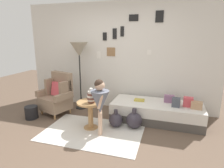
# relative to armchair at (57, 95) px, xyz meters

# --- Properties ---
(ground_plane) EXTENTS (12.00, 12.00, 0.00)m
(ground_plane) POSITION_rel_armchair_xyz_m (1.24, -1.10, -0.44)
(ground_plane) COLOR brown
(gallery_wall) EXTENTS (4.80, 0.12, 2.60)m
(gallery_wall) POSITION_rel_armchair_xyz_m (1.24, 0.85, 0.86)
(gallery_wall) COLOR silver
(gallery_wall) RESTS_ON ground
(rug) EXTENTS (1.87, 1.24, 0.01)m
(rug) POSITION_rel_armchair_xyz_m (1.16, -0.66, -0.43)
(rug) COLOR silver
(rug) RESTS_ON ground
(armchair) EXTENTS (0.87, 0.76, 0.97)m
(armchair) POSITION_rel_armchair_xyz_m (0.00, 0.00, 0.00)
(armchair) COLOR tan
(armchair) RESTS_ON ground
(daybed) EXTENTS (1.92, 0.84, 0.40)m
(daybed) POSITION_rel_armchair_xyz_m (2.28, 0.25, -0.24)
(daybed) COLOR #4C4742
(daybed) RESTS_ON ground
(pillow_head) EXTENTS (0.22, 0.15, 0.15)m
(pillow_head) POSITION_rel_armchair_xyz_m (3.04, 0.12, 0.04)
(pillow_head) COLOR tan
(pillow_head) RESTS_ON daybed
(pillow_mid) EXTENTS (0.20, 0.14, 0.20)m
(pillow_mid) POSITION_rel_armchair_xyz_m (2.89, 0.21, 0.06)
(pillow_mid) COLOR #D64C56
(pillow_mid) RESTS_ON daybed
(pillow_back) EXTENTS (0.17, 0.13, 0.19)m
(pillow_back) POSITION_rel_armchair_xyz_m (2.66, 0.12, 0.06)
(pillow_back) COLOR #474C56
(pillow_back) RESTS_ON daybed
(pillow_extra) EXTENTS (0.22, 0.13, 0.15)m
(pillow_extra) POSITION_rel_armchair_xyz_m (2.53, 0.38, 0.04)
(pillow_extra) COLOR gray
(pillow_extra) RESTS_ON daybed
(side_table) EXTENTS (0.52, 0.52, 0.56)m
(side_table) POSITION_rel_armchair_xyz_m (1.06, -0.51, -0.05)
(side_table) COLOR tan
(side_table) RESTS_ON ground
(vase_striped) EXTENTS (0.17, 0.17, 0.28)m
(vase_striped) POSITION_rel_armchair_xyz_m (1.10, -0.54, 0.23)
(vase_striped) COLOR brown
(vase_striped) RESTS_ON side_table
(floor_lamp) EXTENTS (0.42, 0.42, 1.66)m
(floor_lamp) POSITION_rel_armchair_xyz_m (0.37, 0.47, 1.00)
(floor_lamp) COLOR black
(floor_lamp) RESTS_ON ground
(person_child) EXTENTS (0.34, 0.34, 1.05)m
(person_child) POSITION_rel_armchair_xyz_m (1.32, -0.68, 0.23)
(person_child) COLOR #D8AD8E
(person_child) RESTS_ON ground
(book_on_daybed) EXTENTS (0.22, 0.17, 0.03)m
(book_on_daybed) POSITION_rel_armchair_xyz_m (1.89, 0.29, -0.02)
(book_on_daybed) COLOR gold
(book_on_daybed) RESTS_ON daybed
(demijohn_near) EXTENTS (0.28, 0.28, 0.37)m
(demijohn_near) POSITION_rel_armchair_xyz_m (1.52, -0.30, -0.29)
(demijohn_near) COLOR #332D38
(demijohn_near) RESTS_ON ground
(demijohn_far) EXTENTS (0.32, 0.32, 0.41)m
(demijohn_far) POSITION_rel_armchair_xyz_m (1.88, -0.25, -0.27)
(demijohn_far) COLOR #332D38
(demijohn_far) RESTS_ON ground
(magazine_basket) EXTENTS (0.28, 0.28, 0.28)m
(magazine_basket) POSITION_rel_armchair_xyz_m (-0.40, -0.46, -0.30)
(magazine_basket) COLOR black
(magazine_basket) RESTS_ON ground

